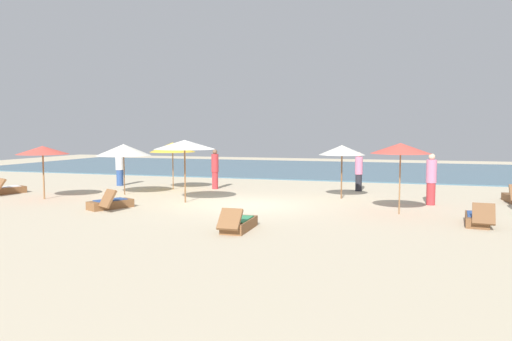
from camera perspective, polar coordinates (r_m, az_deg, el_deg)
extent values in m
plane|color=beige|center=(17.18, -0.42, -4.17)|extent=(60.00, 60.00, 0.00)
cube|color=#476B7F|center=(33.68, 8.33, 0.19)|extent=(48.00, 16.00, 0.06)
cylinder|color=brown|center=(20.74, -15.36, 0.05)|extent=(0.04, 0.04, 2.06)
cone|color=silver|center=(20.70, -15.41, 2.37)|extent=(2.26, 2.26, 0.48)
cylinder|color=olive|center=(22.12, -9.82, 0.47)|extent=(0.05, 0.05, 2.09)
cone|color=gold|center=(22.07, -9.85, 2.73)|extent=(2.07, 2.07, 0.43)
cylinder|color=olive|center=(20.43, -23.87, -0.30)|extent=(0.06, 0.06, 2.02)
cone|color=#D84C3F|center=(20.38, -23.96, 2.22)|extent=(1.96, 1.96, 0.32)
cylinder|color=brown|center=(19.13, 10.11, -0.24)|extent=(0.06, 0.06, 2.05)
cone|color=silver|center=(19.08, 10.15, 2.41)|extent=(1.80, 1.80, 0.38)
cylinder|color=brown|center=(17.96, -8.42, -0.18)|extent=(0.06, 0.06, 2.27)
cone|color=white|center=(17.91, -8.45, 3.06)|extent=(2.27, 2.27, 0.34)
cylinder|color=olive|center=(15.94, 16.67, -1.04)|extent=(0.05, 0.05, 2.22)
cone|color=#D84C3F|center=(15.87, 16.76, 2.54)|extent=(1.90, 1.90, 0.33)
cube|color=brown|center=(22.95, -27.49, -2.11)|extent=(1.13, 1.62, 0.28)
cube|color=white|center=(22.93, -27.51, -1.73)|extent=(0.87, 1.17, 0.03)
cube|color=brown|center=(15.08, 24.70, -5.31)|extent=(0.74, 1.55, 0.28)
cube|color=brown|center=(14.36, 25.37, -4.66)|extent=(0.61, 0.52, 0.55)
cube|color=#2D4C8C|center=(15.06, 24.72, -4.73)|extent=(0.61, 1.09, 0.03)
cube|color=brown|center=(17.27, -16.86, -3.86)|extent=(1.22, 1.61, 0.28)
cube|color=brown|center=(16.54, -17.16, -3.19)|extent=(0.69, 0.62, 0.59)
cube|color=#2D4C8C|center=(17.25, -16.87, -3.35)|extent=(0.93, 1.17, 0.03)
cube|color=brown|center=(13.00, -1.98, -6.43)|extent=(0.62, 1.51, 0.28)
cube|color=brown|center=(12.31, -3.11, -5.78)|extent=(0.58, 0.52, 0.50)
cube|color=#338C59|center=(12.97, -1.99, -5.75)|extent=(0.53, 1.06, 0.03)
cylinder|color=#2D4C8C|center=(24.30, -15.82, -0.83)|extent=(0.36, 0.36, 0.77)
cylinder|color=white|center=(24.24, -15.86, 1.03)|extent=(0.42, 0.42, 0.80)
sphere|color=#A37556|center=(24.21, -15.89, 2.21)|extent=(0.22, 0.22, 0.22)
cylinder|color=#BF3338|center=(22.13, -4.87, -1.17)|extent=(0.31, 0.31, 0.78)
cylinder|color=#BF3338|center=(22.06, -4.88, 0.89)|extent=(0.37, 0.37, 0.82)
sphere|color=brown|center=(22.03, -4.89, 2.21)|extent=(0.22, 0.22, 0.22)
cylinder|color=#26262D|center=(21.71, 12.06, -1.42)|extent=(0.29, 0.29, 0.75)
cylinder|color=#D17299|center=(21.64, 12.09, 0.58)|extent=(0.34, 0.34, 0.78)
sphere|color=beige|center=(21.61, 12.12, 1.86)|extent=(0.21, 0.21, 0.21)
cylinder|color=#BF3338|center=(18.36, 20.00, -2.62)|extent=(0.34, 0.34, 0.80)
cylinder|color=#D17299|center=(18.28, 20.07, -0.08)|extent=(0.40, 0.40, 0.83)
sphere|color=beige|center=(18.25, 20.12, 1.54)|extent=(0.23, 0.23, 0.23)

